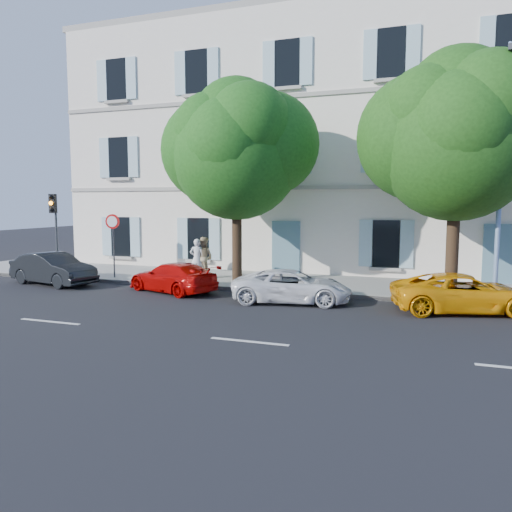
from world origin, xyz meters
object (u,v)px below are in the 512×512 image
at_px(car_yellow_supercar, 464,293).
at_px(tree_right, 457,144).
at_px(road_sign, 113,232).
at_px(pedestrian_b, 204,257).
at_px(car_red_coupe, 173,277).
at_px(car_white_coupe, 292,286).
at_px(tree_left, 237,156).
at_px(pedestrian_a, 197,259).
at_px(street_lamp, 502,163).
at_px(car_dark_sedan, 53,269).
at_px(traffic_light, 54,217).

height_order(car_yellow_supercar, tree_right, tree_right).
distance_m(road_sign, pedestrian_b, 4.00).
relative_size(car_red_coupe, tree_right, 0.48).
relative_size(car_white_coupe, road_sign, 1.47).
relative_size(tree_left, pedestrian_a, 4.61).
height_order(car_yellow_supercar, street_lamp, street_lamp).
xyz_separation_m(car_dark_sedan, pedestrian_b, (5.41, 2.87, 0.37)).
xyz_separation_m(traffic_light, street_lamp, (17.70, 0.11, 1.86)).
height_order(car_white_coupe, street_lamp, street_lamp).
xyz_separation_m(car_red_coupe, tree_left, (1.79, 2.01, 4.58)).
relative_size(traffic_light, street_lamp, 0.45).
bearing_deg(car_white_coupe, car_red_coupe, 75.43).
distance_m(car_dark_sedan, pedestrian_b, 6.14).
distance_m(car_red_coupe, tree_right, 11.02).
relative_size(traffic_light, road_sign, 1.32).
bearing_deg(pedestrian_b, car_dark_sedan, 40.43).
bearing_deg(tree_right, street_lamp, -18.81).
bearing_deg(pedestrian_b, tree_left, 170.76).
relative_size(car_yellow_supercar, tree_right, 0.53).
height_order(tree_right, street_lamp, tree_right).
height_order(car_red_coupe, road_sign, road_sign).
height_order(car_dark_sedan, tree_left, tree_left).
xyz_separation_m(tree_left, road_sign, (-5.46, -0.51, -3.04)).
bearing_deg(car_yellow_supercar, road_sign, 67.50).
bearing_deg(street_lamp, car_white_coupe, -163.95).
bearing_deg(pedestrian_b, car_white_coupe, 159.21).
relative_size(car_yellow_supercar, pedestrian_a, 2.54).
distance_m(car_yellow_supercar, tree_left, 9.67).
height_order(tree_right, pedestrian_a, tree_right).
bearing_deg(car_white_coupe, car_dark_sedan, 78.73).
bearing_deg(car_yellow_supercar, car_dark_sedan, 74.29).
relative_size(car_dark_sedan, tree_right, 0.49).
relative_size(car_white_coupe, pedestrian_b, 2.28).
bearing_deg(pedestrian_b, pedestrian_a, 71.71).
bearing_deg(tree_right, car_white_coupe, -155.49).
relative_size(tree_left, street_lamp, 0.99).
distance_m(car_yellow_supercar, road_sign, 13.91).
height_order(car_dark_sedan, car_red_coupe, car_dark_sedan).
bearing_deg(pedestrian_b, tree_right, -172.36).
xyz_separation_m(car_red_coupe, tree_right, (9.77, 1.91, 4.73)).
relative_size(car_white_coupe, traffic_light, 1.12).
height_order(car_white_coupe, road_sign, road_sign).
relative_size(tree_left, tree_right, 0.97).
relative_size(car_white_coupe, street_lamp, 0.51).
height_order(traffic_light, street_lamp, street_lamp).
height_order(car_red_coupe, tree_left, tree_left).
distance_m(car_white_coupe, pedestrian_a, 5.70).
bearing_deg(pedestrian_a, street_lamp, 159.13).
distance_m(tree_right, pedestrian_b, 10.71).
relative_size(car_red_coupe, pedestrian_a, 2.28).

